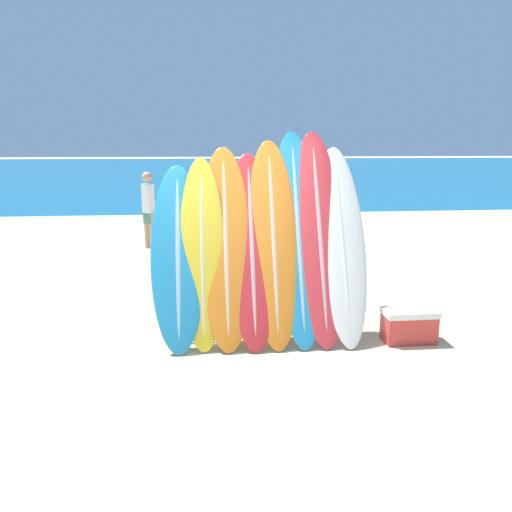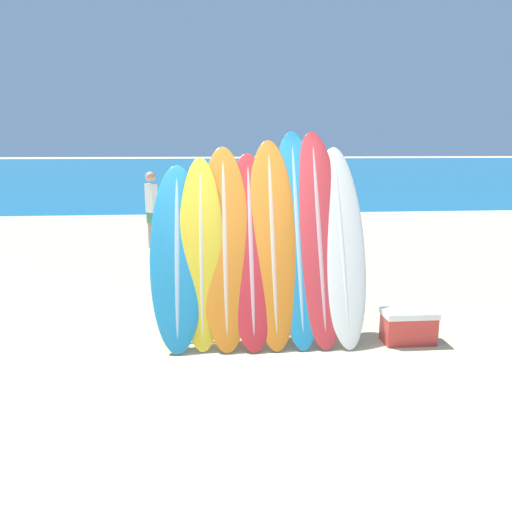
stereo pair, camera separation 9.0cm
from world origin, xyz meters
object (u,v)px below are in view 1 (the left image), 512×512
object	(u,v)px
surfboard_slot_5	(298,236)
surfboard_slot_7	(342,243)
surfboard_slot_0	(178,257)
surfboard_slot_1	(202,252)
surfboard_slot_4	(273,241)
surfboard_slot_2	(226,246)
cooler_box	(409,325)
surfboard_slot_6	(319,235)
person_mid_beach	(148,207)
surfboard_rack	(263,304)
surfboard_slot_3	(252,248)
person_near_water	(306,198)
person_far_left	(189,219)
person_far_right	(230,205)

from	to	relation	value
surfboard_slot_5	surfboard_slot_7	size ratio (longest dim) A/B	1.08
surfboard_slot_0	surfboard_slot_1	bearing A→B (deg)	1.24
surfboard_slot_0	surfboard_slot_4	distance (m)	1.07
surfboard_slot_2	cooler_box	world-z (taller)	surfboard_slot_2
surfboard_slot_1	surfboard_slot_6	distance (m)	1.34
person_mid_beach	surfboard_rack	bearing A→B (deg)	-28.00
surfboard_slot_4	surfboard_slot_2	bearing A→B (deg)	-177.68
surfboard_slot_0	surfboard_slot_2	size ratio (longest dim) A/B	0.91
surfboard_slot_3	surfboard_slot_6	bearing A→B (deg)	4.30
surfboard_slot_2	surfboard_slot_6	bearing A→B (deg)	2.81
surfboard_slot_2	surfboard_slot_3	world-z (taller)	surfboard_slot_2
surfboard_rack	surfboard_slot_3	size ratio (longest dim) A/B	1.04
surfboard_slot_4	surfboard_slot_6	size ratio (longest dim) A/B	0.96
surfboard_rack	cooler_box	distance (m)	1.66
surfboard_slot_0	person_near_water	size ratio (longest dim) A/B	1.15
surfboard_slot_0	person_far_left	xyz separation A→B (m)	(0.02, 3.38, -0.09)
surfboard_slot_7	person_far_left	distance (m)	3.79
surfboard_slot_0	person_far_left	bearing A→B (deg)	89.67
surfboard_slot_2	surfboard_slot_6	world-z (taller)	surfboard_slot_6
person_near_water	surfboard_slot_3	bearing A→B (deg)	-164.87
surfboard_slot_5	person_mid_beach	bearing A→B (deg)	113.44
surfboard_slot_0	surfboard_slot_3	bearing A→B (deg)	3.14
person_far_right	person_mid_beach	bearing A→B (deg)	-116.42
surfboard_slot_0	person_mid_beach	world-z (taller)	surfboard_slot_0
surfboard_slot_2	person_mid_beach	distance (m)	5.38
surfboard_slot_0	surfboard_slot_4	xyz separation A→B (m)	(1.06, 0.07, 0.14)
surfboard_slot_3	person_far_left	xyz separation A→B (m)	(-0.79, 3.34, -0.15)
surfboard_rack	surfboard_slot_5	xyz separation A→B (m)	(0.41, 0.17, 0.74)
surfboard_slot_6	surfboard_slot_7	distance (m)	0.27
surfboard_rack	surfboard_slot_4	distance (m)	0.71
person_far_right	cooler_box	size ratio (longest dim) A/B	2.80
surfboard_slot_3	person_far_left	distance (m)	3.43
person_far_left	surfboard_slot_5	bearing A→B (deg)	-178.41
surfboard_slot_1	person_near_water	size ratio (longest dim) A/B	1.20
surfboard_slot_2	surfboard_slot_5	bearing A→B (deg)	4.12
surfboard_slot_0	surfboard_slot_1	distance (m)	0.27
surfboard_rack	surfboard_slot_1	world-z (taller)	surfboard_slot_1
surfboard_rack	person_mid_beach	world-z (taller)	person_mid_beach
surfboard_slot_2	person_mid_beach	size ratio (longest dim) A/B	1.34
surfboard_slot_3	surfboard_slot_4	distance (m)	0.26
surfboard_slot_2	surfboard_slot_3	xyz separation A→B (m)	(0.29, -0.01, -0.04)
surfboard_slot_1	surfboard_slot_7	bearing A→B (deg)	1.98
surfboard_slot_3	surfboard_slot_4	size ratio (longest dim) A/B	0.93
person_far_left	cooler_box	bearing A→B (deg)	-165.56
surfboard_slot_3	person_far_left	bearing A→B (deg)	103.34
surfboard_slot_6	person_far_right	world-z (taller)	surfboard_slot_6
surfboard_rack	person_near_water	xyz separation A→B (m)	(1.73, 6.25, 0.50)
surfboard_slot_2	surfboard_slot_4	world-z (taller)	surfboard_slot_4
surfboard_slot_5	surfboard_slot_4	bearing A→B (deg)	-172.56
surfboard_slot_5	person_far_left	bearing A→B (deg)	112.04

